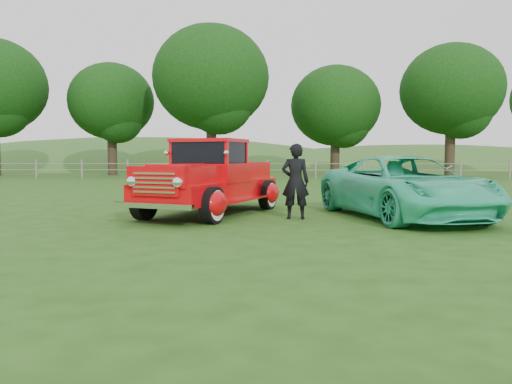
{
  "coord_description": "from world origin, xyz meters",
  "views": [
    {
      "loc": [
        0.62,
        -9.58,
        1.36
      ],
      "look_at": [
        0.15,
        1.2,
        0.6
      ],
      "focal_mm": 35.0,
      "sensor_mm": 36.0,
      "label": 1
    }
  ],
  "objects_px": {
    "red_pickup": "(211,181)",
    "teal_sedan": "(404,187)",
    "tree_mid_west": "(111,102)",
    "tree_near_east": "(335,106)",
    "tree_near_west": "(211,78)",
    "tree_mid_east": "(451,90)",
    "man": "(295,181)"
  },
  "relations": [
    {
      "from": "tree_mid_east",
      "to": "red_pickup",
      "type": "relative_size",
      "value": 1.79
    },
    {
      "from": "red_pickup",
      "to": "teal_sedan",
      "type": "relative_size",
      "value": 1.06
    },
    {
      "from": "red_pickup",
      "to": "tree_near_east",
      "type": "bearing_deg",
      "value": 97.5
    },
    {
      "from": "tree_mid_east",
      "to": "teal_sedan",
      "type": "relative_size",
      "value": 1.89
    },
    {
      "from": "tree_mid_west",
      "to": "tree_mid_east",
      "type": "bearing_deg",
      "value": -2.29
    },
    {
      "from": "tree_mid_east",
      "to": "tree_near_east",
      "type": "bearing_deg",
      "value": 165.96
    },
    {
      "from": "tree_near_east",
      "to": "red_pickup",
      "type": "bearing_deg",
      "value": -102.53
    },
    {
      "from": "teal_sedan",
      "to": "tree_mid_west",
      "type": "bearing_deg",
      "value": 104.69
    },
    {
      "from": "tree_mid_west",
      "to": "man",
      "type": "height_order",
      "value": "tree_mid_west"
    },
    {
      "from": "man",
      "to": "tree_mid_east",
      "type": "bearing_deg",
      "value": -112.83
    },
    {
      "from": "tree_mid_east",
      "to": "teal_sedan",
      "type": "xyz_separation_m",
      "value": [
        -9.58,
        -25.38,
        -5.48
      ]
    },
    {
      "from": "tree_near_east",
      "to": "teal_sedan",
      "type": "distance_m",
      "value": 27.8
    },
    {
      "from": "tree_mid_east",
      "to": "man",
      "type": "relative_size",
      "value": 5.71
    },
    {
      "from": "tree_near_east",
      "to": "man",
      "type": "xyz_separation_m",
      "value": [
        -4.0,
        -27.66,
        -4.42
      ]
    },
    {
      "from": "red_pickup",
      "to": "teal_sedan",
      "type": "xyz_separation_m",
      "value": [
        4.39,
        -0.52,
        -0.1
      ]
    },
    {
      "from": "tree_near_east",
      "to": "tree_mid_east",
      "type": "bearing_deg",
      "value": -14.04
    },
    {
      "from": "tree_mid_west",
      "to": "tree_mid_east",
      "type": "xyz_separation_m",
      "value": [
        25.0,
        -1.0,
        0.62
      ]
    },
    {
      "from": "tree_near_west",
      "to": "tree_mid_east",
      "type": "relative_size",
      "value": 1.1
    },
    {
      "from": "tree_mid_west",
      "to": "teal_sedan",
      "type": "distance_m",
      "value": 30.94
    },
    {
      "from": "red_pickup",
      "to": "man",
      "type": "xyz_separation_m",
      "value": [
        1.97,
        -0.81,
        0.03
      ]
    },
    {
      "from": "tree_near_east",
      "to": "tree_mid_east",
      "type": "xyz_separation_m",
      "value": [
        8.0,
        -2.0,
        0.93
      ]
    },
    {
      "from": "tree_mid_west",
      "to": "teal_sedan",
      "type": "relative_size",
      "value": 1.69
    },
    {
      "from": "tree_near_west",
      "to": "tree_near_east",
      "type": "xyz_separation_m",
      "value": [
        9.0,
        4.0,
        -1.55
      ]
    },
    {
      "from": "tree_near_west",
      "to": "teal_sedan",
      "type": "xyz_separation_m",
      "value": [
        7.42,
        -23.38,
        -6.1
      ]
    },
    {
      "from": "tree_mid_east",
      "to": "red_pickup",
      "type": "height_order",
      "value": "tree_mid_east"
    },
    {
      "from": "tree_near_west",
      "to": "man",
      "type": "distance_m",
      "value": 24.91
    },
    {
      "from": "red_pickup",
      "to": "tree_near_west",
      "type": "bearing_deg",
      "value": 117.59
    },
    {
      "from": "tree_mid_east",
      "to": "red_pickup",
      "type": "distance_m",
      "value": 29.01
    },
    {
      "from": "tree_near_west",
      "to": "teal_sedan",
      "type": "height_order",
      "value": "tree_near_west"
    },
    {
      "from": "tree_mid_west",
      "to": "tree_near_east",
      "type": "xyz_separation_m",
      "value": [
        17.0,
        1.0,
        -0.3
      ]
    },
    {
      "from": "tree_mid_west",
      "to": "red_pickup",
      "type": "xyz_separation_m",
      "value": [
        11.03,
        -25.85,
        -4.75
      ]
    },
    {
      "from": "man",
      "to": "tree_near_east",
      "type": "bearing_deg",
      "value": -96.0
    }
  ]
}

